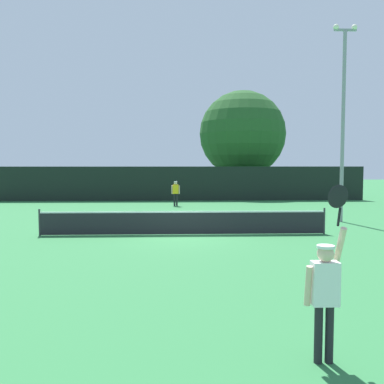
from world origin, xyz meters
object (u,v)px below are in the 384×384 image
player_serving (325,285)px  large_tree (242,134)px  tennis_ball (231,221)px  light_pole (343,113)px  player_receiving (176,191)px  parked_car_near (197,187)px

player_serving → large_tree: bearing=83.2°
player_serving → tennis_ball: bearing=87.7°
light_pole → large_tree: size_ratio=1.01×
player_receiving → light_pole: (8.24, -8.16, 4.35)m
player_serving → large_tree: 32.81m
player_serving → player_receiving: player_serving is taller
player_receiving → large_tree: (6.06, 9.49, 4.56)m
player_receiving → parked_car_near: (1.89, 9.13, -0.26)m
tennis_ball → parked_car_near: 17.18m
tennis_ball → parked_car_near: (-0.90, 17.14, 0.74)m
light_pole → parked_car_near: size_ratio=2.21×
player_receiving → player_serving: bearing=95.5°
player_serving → parked_car_near: bearing=90.5°
player_receiving → large_tree: 12.15m
light_pole → parked_car_near: (-6.35, 17.29, -4.61)m
player_serving → light_pole: light_pole is taller
tennis_ball → parked_car_near: parked_car_near is taller
large_tree → parked_car_near: bearing=-175.0°
player_serving → large_tree: size_ratio=0.27×
player_receiving → parked_car_near: player_receiving is taller
parked_car_near → player_receiving: bearing=-96.6°
player_serving → tennis_ball: player_serving is taller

